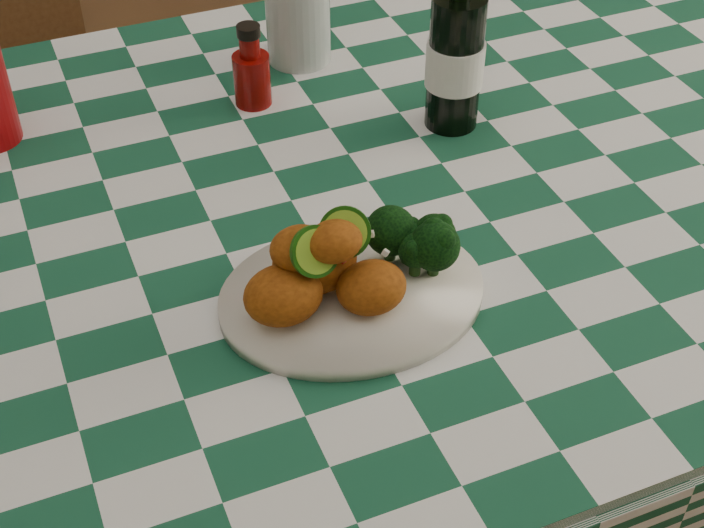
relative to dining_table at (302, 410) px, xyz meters
name	(u,v)px	position (x,y,z in m)	size (l,w,h in m)	color
dining_table	(302,410)	(0.00, 0.00, 0.00)	(1.66, 1.06, 0.79)	#164F35
plate	(352,296)	(0.00, -0.19, 0.40)	(0.29, 0.23, 0.02)	silver
fried_chicken_pile	(332,260)	(-0.02, -0.19, 0.46)	(0.16, 0.12, 0.10)	#A24D0F
broccoli_side	(416,242)	(0.08, -0.18, 0.44)	(0.09, 0.09, 0.06)	black
ketchup_bottle	(251,65)	(0.03, 0.23, 0.45)	(0.05, 0.05, 0.12)	#710805
mason_jar	(298,17)	(0.13, 0.32, 0.46)	(0.09, 0.09, 0.13)	#B2BCBA
beer_bottle	(457,39)	(0.26, 0.08, 0.52)	(0.08, 0.08, 0.25)	black
wooden_chair_left	(36,161)	(-0.27, 0.76, 0.02)	(0.38, 0.40, 0.83)	#472814
wooden_chair_right	(398,58)	(0.47, 0.71, 0.12)	(0.46, 0.49, 1.02)	#472814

